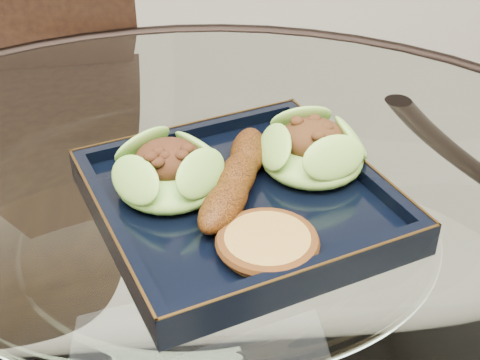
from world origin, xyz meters
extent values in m
cylinder|color=white|center=(0.00, 0.00, 0.76)|extent=(1.10, 1.10, 0.01)
torus|color=black|center=(0.00, 0.00, 0.76)|extent=(1.13, 1.13, 0.02)
cylinder|color=black|center=(0.28, 0.28, 0.38)|extent=(0.04, 0.04, 0.75)
cylinder|color=black|center=(-0.28, 0.28, 0.38)|extent=(0.04, 0.04, 0.75)
cube|color=#321E10|center=(-0.25, 0.39, 0.46)|extent=(0.43, 0.43, 0.04)
cube|color=#321E10|center=(-0.26, 0.57, 0.72)|extent=(0.39, 0.05, 0.45)
cylinder|color=#321E10|center=(-0.08, 0.57, 0.22)|extent=(0.03, 0.03, 0.44)
cube|color=black|center=(0.05, 0.05, 0.77)|extent=(0.34, 0.34, 0.02)
ellipsoid|color=#629D2D|center=(-0.02, 0.07, 0.80)|extent=(0.13, 0.13, 0.04)
ellipsoid|color=#548F29|center=(0.13, 0.10, 0.80)|extent=(0.13, 0.13, 0.04)
ellipsoid|color=#612F0A|center=(0.05, 0.07, 0.80)|extent=(0.09, 0.17, 0.03)
cylinder|color=#B1883B|center=(0.06, -0.03, 0.79)|extent=(0.10, 0.10, 0.02)
camera|label=1|loc=(-0.01, -0.48, 1.16)|focal=50.00mm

